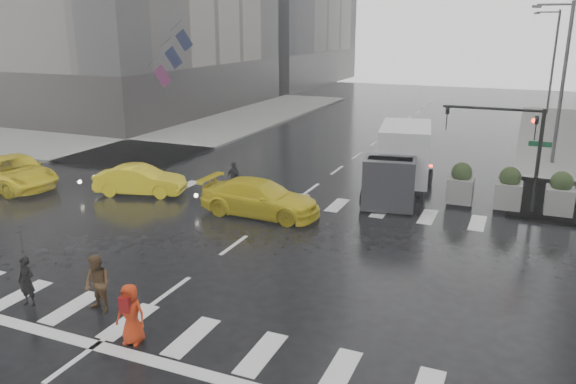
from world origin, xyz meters
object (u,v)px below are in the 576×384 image
at_px(traffic_signal_pole, 515,138).
at_px(taxi_front, 20,168).
at_px(taxi_mid, 140,180).
at_px(box_truck, 401,160).
at_px(pedestrian_orange, 131,314).
at_px(pedestrian_brown, 98,284).

xyz_separation_m(traffic_signal_pole, taxi_front, (-23.05, -4.73, -2.47)).
distance_m(taxi_mid, box_truck, 12.27).
xyz_separation_m(pedestrian_orange, taxi_mid, (-7.91, 10.77, -0.12)).
xyz_separation_m(pedestrian_brown, pedestrian_orange, (1.88, -0.96, -0.03)).
bearing_deg(traffic_signal_pole, pedestrian_orange, -119.06).
distance_m(traffic_signal_pole, box_truck, 5.06).
distance_m(traffic_signal_pole, taxi_mid, 16.83).
relative_size(traffic_signal_pole, taxi_front, 1.03).
bearing_deg(traffic_signal_pole, pedestrian_brown, -126.13).
distance_m(traffic_signal_pole, pedestrian_orange, 17.12).
distance_m(traffic_signal_pole, pedestrian_brown, 17.32).
bearing_deg(box_truck, pedestrian_brown, -119.74).
xyz_separation_m(pedestrian_brown, box_truck, (5.31, 14.40, 0.88)).
relative_size(traffic_signal_pole, box_truck, 0.74).
bearing_deg(box_truck, traffic_signal_pole, -16.01).
xyz_separation_m(taxi_front, taxi_mid, (6.91, 0.68, -0.05)).
relative_size(pedestrian_brown, pedestrian_orange, 1.05).
bearing_deg(pedestrian_orange, traffic_signal_pole, 53.08).
bearing_deg(pedestrian_orange, taxi_front, 137.91).
relative_size(pedestrian_orange, taxi_front, 0.37).
bearing_deg(taxi_mid, box_truck, -83.69).
height_order(pedestrian_brown, box_truck, box_truck).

